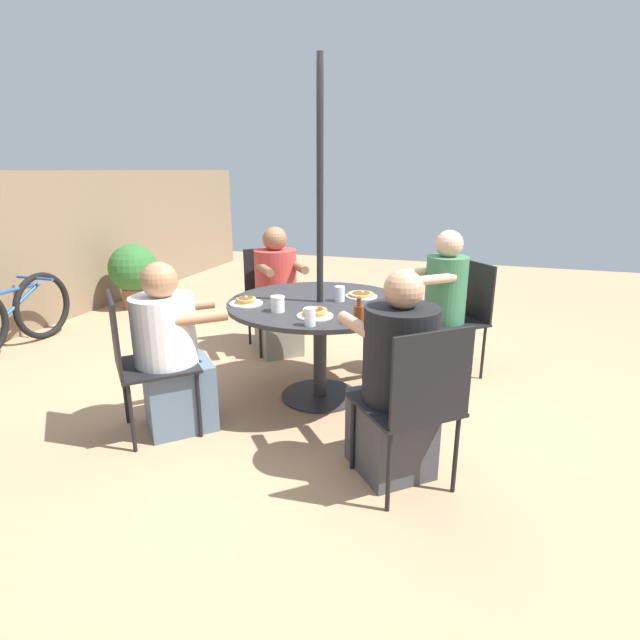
# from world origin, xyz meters

# --- Properties ---
(ground_plane) EXTENTS (12.00, 12.00, 0.00)m
(ground_plane) POSITION_xyz_m (0.00, 0.00, 0.00)
(ground_plane) COLOR tan
(patio_table) EXTENTS (1.31, 1.31, 0.73)m
(patio_table) POSITION_xyz_m (0.00, 0.00, 0.62)
(patio_table) COLOR #28282B
(patio_table) RESTS_ON ground
(umbrella_pole) EXTENTS (0.05, 0.05, 2.31)m
(umbrella_pole) POSITION_xyz_m (0.00, 0.00, 1.16)
(umbrella_pole) COLOR black
(umbrella_pole) RESTS_ON ground
(patio_chair_north) EXTENTS (0.65, 0.65, 0.92)m
(patio_chair_north) POSITION_xyz_m (0.80, -0.93, 0.52)
(patio_chair_north) COLOR black
(patio_chair_north) RESTS_ON ground
(diner_north) EXTENTS (0.55, 0.57, 1.18)m
(diner_north) POSITION_xyz_m (0.68, -0.79, 0.55)
(diner_north) COLOR beige
(diner_north) RESTS_ON ground
(patio_chair_east) EXTENTS (0.65, 0.65, 0.92)m
(patio_chair_east) POSITION_xyz_m (0.94, 0.78, 0.52)
(patio_chair_east) COLOR black
(patio_chair_east) RESTS_ON ground
(diner_east) EXTENTS (0.62, 0.60, 1.14)m
(diner_east) POSITION_xyz_m (0.80, 0.67, 0.52)
(diner_east) COLOR gray
(diner_east) RESTS_ON ground
(patio_chair_south) EXTENTS (0.66, 0.66, 0.92)m
(patio_chair_south) POSITION_xyz_m (-0.85, 0.88, 0.52)
(patio_chair_south) COLOR black
(patio_chair_south) RESTS_ON ground
(diner_south) EXTENTS (0.62, 0.62, 1.09)m
(diner_south) POSITION_xyz_m (-0.72, 0.75, 0.49)
(diner_south) COLOR slate
(diner_south) RESTS_ON ground
(patio_chair_west) EXTENTS (0.65, 0.65, 0.92)m
(patio_chair_west) POSITION_xyz_m (-0.93, -0.80, 0.52)
(patio_chair_west) COLOR black
(patio_chair_west) RESTS_ON ground
(diner_west) EXTENTS (0.63, 0.62, 1.15)m
(diner_west) POSITION_xyz_m (-0.79, -0.68, 0.52)
(diner_west) COLOR #3D3D42
(diner_west) RESTS_ON ground
(pancake_plate_a) EXTENTS (0.23, 0.23, 0.06)m
(pancake_plate_a) POSITION_xyz_m (-0.22, 0.47, 0.75)
(pancake_plate_a) COLOR white
(pancake_plate_a) RESTS_ON patio_table
(pancake_plate_b) EXTENTS (0.23, 0.23, 0.04)m
(pancake_plate_b) POSITION_xyz_m (0.22, -0.25, 0.74)
(pancake_plate_b) COLOR white
(pancake_plate_b) RESTS_ON patio_table
(pancake_plate_c) EXTENTS (0.23, 0.23, 0.06)m
(pancake_plate_c) POSITION_xyz_m (-0.36, -0.08, 0.75)
(pancake_plate_c) COLOR white
(pancake_plate_c) RESTS_ON patio_table
(syrup_bottle) EXTENTS (0.09, 0.06, 0.17)m
(syrup_bottle) POSITION_xyz_m (-0.45, -0.39, 0.79)
(syrup_bottle) COLOR #602D0F
(syrup_bottle) RESTS_ON patio_table
(coffee_cup) EXTENTS (0.09, 0.09, 0.10)m
(coffee_cup) POSITION_xyz_m (-0.33, 0.18, 0.78)
(coffee_cup) COLOR white
(coffee_cup) RESTS_ON patio_table
(drinking_glass_a) EXTENTS (0.07, 0.07, 0.11)m
(drinking_glass_a) POSITION_xyz_m (-0.55, -0.12, 0.78)
(drinking_glass_a) COLOR silver
(drinking_glass_a) RESTS_ON patio_table
(drinking_glass_b) EXTENTS (0.07, 0.07, 0.11)m
(drinking_glass_b) POSITION_xyz_m (0.06, -0.13, 0.78)
(drinking_glass_b) COLOR silver
(drinking_glass_b) RESTS_ON patio_table
(bicycle) EXTENTS (1.38, 0.44, 0.68)m
(bicycle) POSITION_xyz_m (0.09, 3.03, 0.34)
(bicycle) COLOR black
(bicycle) RESTS_ON ground
(potted_shrub) EXTENTS (0.57, 0.57, 0.77)m
(potted_shrub) POSITION_xyz_m (1.68, 2.90, 0.44)
(potted_shrub) COLOR brown
(potted_shrub) RESTS_ON ground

